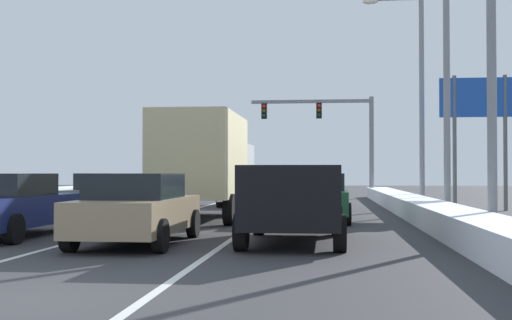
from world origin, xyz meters
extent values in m
plane|color=#333335|center=(0.00, 13.36, 0.00)|extent=(120.00, 120.00, 0.00)
cube|color=silver|center=(1.70, 16.70, 0.00)|extent=(0.14, 36.74, 0.01)
cube|color=silver|center=(-1.70, 16.70, 0.00)|extent=(0.14, 36.74, 0.01)
cube|color=white|center=(7.00, 16.70, 0.31)|extent=(1.28, 36.74, 0.63)
cube|color=white|center=(-7.00, 16.70, 0.46)|extent=(1.61, 36.74, 0.93)
cube|color=black|center=(3.16, 7.06, 1.04)|extent=(1.95, 4.90, 1.25)
cube|color=black|center=(3.16, 4.65, 1.32)|extent=(1.56, 0.06, 0.55)
cube|color=red|center=(2.38, 4.66, 0.94)|extent=(0.20, 0.08, 0.28)
cube|color=red|center=(3.94, 4.66, 0.94)|extent=(0.20, 0.08, 0.28)
cylinder|color=black|center=(2.20, 8.76, 0.37)|extent=(0.25, 0.74, 0.74)
cylinder|color=black|center=(4.11, 8.76, 0.37)|extent=(0.25, 0.74, 0.74)
cylinder|color=black|center=(2.20, 5.36, 0.37)|extent=(0.25, 0.74, 0.74)
cylinder|color=black|center=(4.11, 5.36, 0.37)|extent=(0.25, 0.74, 0.74)
cube|color=#1E5633|center=(3.57, 13.45, 0.63)|extent=(1.82, 4.50, 0.70)
cube|color=black|center=(3.57, 13.30, 1.23)|extent=(1.64, 2.20, 0.55)
cube|color=red|center=(2.88, 11.25, 0.75)|extent=(0.24, 0.08, 0.14)
cube|color=red|center=(4.26, 11.25, 0.75)|extent=(0.24, 0.08, 0.14)
cylinder|color=black|center=(2.68, 15.00, 0.33)|extent=(0.22, 0.66, 0.66)
cylinder|color=black|center=(4.46, 15.00, 0.33)|extent=(0.22, 0.66, 0.66)
cylinder|color=black|center=(2.68, 11.90, 0.33)|extent=(0.22, 0.66, 0.66)
cylinder|color=black|center=(4.46, 11.90, 0.33)|extent=(0.22, 0.66, 0.66)
cube|color=#38383D|center=(3.20, 20.01, 0.63)|extent=(1.82, 4.50, 0.70)
cube|color=black|center=(3.20, 19.86, 1.23)|extent=(1.64, 2.20, 0.55)
cube|color=red|center=(2.51, 17.81, 0.75)|extent=(0.24, 0.08, 0.14)
cube|color=red|center=(3.89, 17.81, 0.75)|extent=(0.24, 0.08, 0.14)
cylinder|color=black|center=(2.31, 21.56, 0.33)|extent=(0.22, 0.66, 0.66)
cylinder|color=black|center=(4.09, 21.56, 0.33)|extent=(0.22, 0.66, 0.66)
cylinder|color=black|center=(2.31, 18.46, 0.33)|extent=(0.22, 0.66, 0.66)
cylinder|color=black|center=(4.09, 18.46, 0.33)|extent=(0.22, 0.66, 0.66)
cube|color=#937F60|center=(-0.16, 6.39, 0.63)|extent=(1.82, 4.50, 0.70)
cube|color=black|center=(-0.16, 6.24, 1.23)|extent=(1.64, 2.20, 0.55)
cube|color=red|center=(-0.86, 4.19, 0.75)|extent=(0.24, 0.08, 0.14)
cube|color=red|center=(0.53, 4.19, 0.75)|extent=(0.24, 0.08, 0.14)
cylinder|color=black|center=(-1.05, 7.94, 0.33)|extent=(0.22, 0.66, 0.66)
cylinder|color=black|center=(0.73, 7.94, 0.33)|extent=(0.22, 0.66, 0.66)
cylinder|color=black|center=(-1.05, 4.84, 0.33)|extent=(0.22, 0.66, 0.66)
cylinder|color=black|center=(0.73, 4.84, 0.33)|extent=(0.22, 0.66, 0.66)
cube|color=#B7BABF|center=(-0.07, 16.62, 1.56)|extent=(2.35, 2.20, 2.00)
cube|color=#D1C18C|center=(-0.07, 13.02, 2.06)|extent=(2.35, 5.00, 2.60)
cylinder|color=black|center=(-1.20, 16.92, 0.46)|extent=(0.28, 0.92, 0.92)
cylinder|color=black|center=(1.05, 16.92, 0.46)|extent=(0.28, 0.92, 0.92)
cylinder|color=black|center=(-1.20, 11.52, 0.46)|extent=(0.28, 0.92, 0.92)
cylinder|color=black|center=(1.05, 11.52, 0.46)|extent=(0.28, 0.92, 0.92)
cube|color=silver|center=(0.07, 22.77, 0.63)|extent=(1.82, 4.50, 0.70)
cube|color=black|center=(0.07, 22.62, 1.23)|extent=(1.64, 2.20, 0.55)
cube|color=red|center=(-0.62, 20.57, 0.75)|extent=(0.24, 0.08, 0.14)
cube|color=red|center=(0.76, 20.57, 0.75)|extent=(0.24, 0.08, 0.14)
cylinder|color=black|center=(-0.82, 24.32, 0.33)|extent=(0.22, 0.66, 0.66)
cylinder|color=black|center=(0.96, 24.32, 0.33)|extent=(0.22, 0.66, 0.66)
cylinder|color=black|center=(-0.82, 21.22, 0.33)|extent=(0.22, 0.66, 0.66)
cylinder|color=black|center=(0.96, 21.22, 0.33)|extent=(0.22, 0.66, 0.66)
cube|color=navy|center=(-3.64, 7.54, 0.63)|extent=(1.82, 4.50, 0.70)
cube|color=black|center=(-3.64, 7.39, 1.23)|extent=(1.64, 2.20, 0.55)
cylinder|color=black|center=(-4.53, 9.09, 0.33)|extent=(0.22, 0.66, 0.66)
cylinder|color=black|center=(-2.75, 9.09, 0.33)|extent=(0.22, 0.66, 0.66)
cylinder|color=black|center=(-2.75, 5.99, 0.33)|extent=(0.22, 0.66, 0.66)
cube|color=slate|center=(-3.45, 14.34, 0.63)|extent=(1.82, 4.50, 0.70)
cube|color=black|center=(-3.45, 14.19, 1.23)|extent=(1.64, 2.20, 0.55)
cube|color=red|center=(-4.14, 12.14, 0.75)|extent=(0.24, 0.08, 0.14)
cube|color=red|center=(-2.76, 12.14, 0.75)|extent=(0.24, 0.08, 0.14)
cylinder|color=black|center=(-4.34, 15.89, 0.33)|extent=(0.22, 0.66, 0.66)
cylinder|color=black|center=(-2.56, 15.89, 0.33)|extent=(0.22, 0.66, 0.66)
cylinder|color=black|center=(-4.34, 12.79, 0.33)|extent=(0.22, 0.66, 0.66)
cylinder|color=black|center=(-2.56, 12.79, 0.33)|extent=(0.22, 0.66, 0.66)
cube|color=maroon|center=(-3.27, 20.80, 0.63)|extent=(1.82, 4.50, 0.70)
cube|color=black|center=(-3.27, 20.65, 1.23)|extent=(1.64, 2.20, 0.55)
cube|color=red|center=(-3.96, 18.60, 0.75)|extent=(0.24, 0.08, 0.14)
cube|color=red|center=(-2.57, 18.60, 0.75)|extent=(0.24, 0.08, 0.14)
cylinder|color=black|center=(-4.16, 22.35, 0.33)|extent=(0.22, 0.66, 0.66)
cylinder|color=black|center=(-2.38, 22.35, 0.33)|extent=(0.22, 0.66, 0.66)
cylinder|color=black|center=(-4.16, 19.25, 0.33)|extent=(0.22, 0.66, 0.66)
cylinder|color=black|center=(-2.38, 19.25, 0.33)|extent=(0.22, 0.66, 0.66)
cylinder|color=slate|center=(6.60, 33.40, 3.10)|extent=(0.28, 0.28, 6.20)
cube|color=slate|center=(2.90, 33.40, 5.95)|extent=(7.40, 0.20, 0.20)
cube|color=black|center=(3.40, 33.40, 5.38)|extent=(0.34, 0.34, 0.95)
sphere|color=red|center=(3.40, 33.21, 5.66)|extent=(0.22, 0.22, 0.22)
sphere|color=#593F0C|center=(3.40, 33.21, 5.38)|extent=(0.22, 0.22, 0.22)
sphere|color=#0C3819|center=(3.40, 33.21, 5.09)|extent=(0.22, 0.22, 0.22)
cube|color=black|center=(0.00, 33.40, 5.38)|extent=(0.34, 0.34, 0.95)
sphere|color=red|center=(0.00, 33.21, 5.66)|extent=(0.22, 0.22, 0.22)
sphere|color=#593F0C|center=(0.00, 33.21, 5.38)|extent=(0.22, 0.22, 0.22)
sphere|color=#0C3819|center=(0.00, 33.21, 5.09)|extent=(0.22, 0.22, 0.22)
cylinder|color=gray|center=(7.69, 8.35, 4.57)|extent=(0.22, 0.22, 9.14)
cylinder|color=gray|center=(7.85, 15.03, 4.34)|extent=(0.22, 0.22, 8.68)
cylinder|color=gray|center=(7.98, 21.71, 4.65)|extent=(0.22, 0.22, 9.30)
ellipsoid|color=#EAE5C6|center=(5.78, 21.71, 9.05)|extent=(0.70, 0.36, 0.24)
cylinder|color=#59595B|center=(9.06, 20.15, 2.75)|extent=(0.16, 0.16, 5.50)
cylinder|color=#59595B|center=(11.06, 20.15, 2.75)|extent=(0.16, 0.16, 5.50)
cube|color=#1947A5|center=(10.06, 20.15, 4.60)|extent=(3.20, 0.12, 1.60)
camera|label=1|loc=(3.87, -7.41, 1.52)|focal=46.30mm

